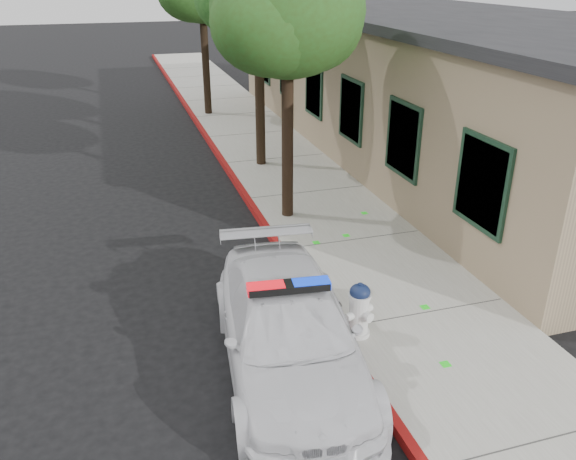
# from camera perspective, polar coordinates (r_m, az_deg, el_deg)

# --- Properties ---
(ground) EXTENTS (120.00, 120.00, 0.00)m
(ground) POSITION_cam_1_polar(r_m,az_deg,el_deg) (9.55, 4.26, -10.44)
(ground) COLOR black
(ground) RESTS_ON ground
(sidewalk) EXTENTS (3.20, 60.00, 0.15)m
(sidewalk) POSITION_cam_1_polar(r_m,az_deg,el_deg) (12.45, 6.24, -1.27)
(sidewalk) COLOR gray
(sidewalk) RESTS_ON ground
(red_curb) EXTENTS (0.14, 60.00, 0.16)m
(red_curb) POSITION_cam_1_polar(r_m,az_deg,el_deg) (11.97, -0.58, -2.19)
(red_curb) COLOR maroon
(red_curb) RESTS_ON ground
(clapboard_building) EXTENTS (7.30, 20.89, 4.24)m
(clapboard_building) POSITION_cam_1_polar(r_m,az_deg,el_deg) (19.19, 13.88, 13.85)
(clapboard_building) COLOR #9B8866
(clapboard_building) RESTS_ON ground
(police_car) EXTENTS (2.44, 4.88, 1.48)m
(police_car) POSITION_cam_1_polar(r_m,az_deg,el_deg) (8.45, 0.06, -9.91)
(police_car) COLOR silver
(police_car) RESTS_ON ground
(fire_hydrant) EXTENTS (0.53, 0.46, 0.92)m
(fire_hydrant) POSITION_cam_1_polar(r_m,az_deg,el_deg) (9.14, 7.02, -7.75)
(fire_hydrant) COLOR silver
(fire_hydrant) RESTS_ON sidewalk
(street_tree_near) EXTENTS (3.37, 3.19, 5.85)m
(street_tree_near) POSITION_cam_1_polar(r_m,az_deg,el_deg) (12.55, 0.00, 20.19)
(street_tree_near) COLOR black
(street_tree_near) RESTS_ON sidewalk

